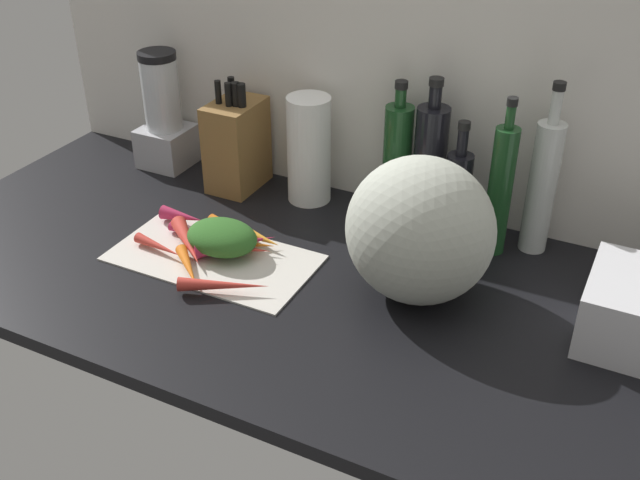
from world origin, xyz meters
The scene contains 24 objects.
ground_plane centered at (0.00, 0.00, -1.50)cm, with size 170.00×80.00×3.00cm, color black.
wall_back centered at (0.00, 38.50, 30.00)cm, with size 170.00×3.00×60.00cm, color silver.
cutting_board centered at (-16.88, -3.10, 0.40)cm, with size 42.87×22.86×0.80cm, color beige.
carrot_0 centered at (-22.90, -3.32, 2.53)cm, with size 3.46×3.46×17.52cm, color red.
carrot_1 centered at (-24.79, 1.44, 1.84)cm, with size 2.08×2.08×12.26cm, color #B2264C.
carrot_2 centered at (-12.64, 1.64, 2.35)cm, with size 3.11×3.11×14.28cm, color orange.
carrot_3 centered at (-13.27, -0.86, 2.55)cm, with size 3.49×3.49×15.98cm, color red.
carrot_4 centered at (-7.82, -12.87, 2.22)cm, with size 2.85×2.85×17.78cm, color red.
carrot_5 centered at (-17.97, 6.31, 2.18)cm, with size 2.76×2.76×12.58cm, color orange.
carrot_6 centered at (-27.91, -6.74, 1.94)cm, with size 2.28×2.28×12.84cm, color red.
carrot_7 centered at (-13.58, 0.59, 2.54)cm, with size 3.48×3.48×17.46cm, color #B2264C.
carrot_8 centered at (-30.53, 5.30, 2.42)cm, with size 3.24×3.24×10.31cm, color #B2264C.
carrot_9 centered at (-17.78, -10.48, 2.05)cm, with size 2.50×2.50×14.19cm, color orange.
carrot_10 centered at (-11.08, 5.44, 2.38)cm, with size 3.15×3.15×11.84cm, color orange.
carrot_greens_pile centered at (-16.06, -0.53, 4.10)cm, with size 15.60×12.00×6.60cm, color #2D6023.
winter_squash centered at (25.26, 4.36, 14.26)cm, with size 28.24×26.23×28.52cm, color #B2B7A8.
knife_block centered at (-29.69, 27.75, 11.13)cm, with size 10.49×15.10×27.07cm.
blender_appliance centered at (-52.55, 29.87, 12.89)cm, with size 12.30×12.30×29.83cm.
paper_towel_roll centered at (-11.05, 29.50, 12.74)cm, with size 10.17×10.17×25.49cm, color white.
bottle_0 centered at (10.19, 30.77, 13.84)cm, with size 6.37×6.37×32.33cm.
bottle_1 centered at (17.96, 29.99, 14.60)cm, with size 7.15×7.15×34.46cm.
bottle_2 centered at (25.37, 27.31, 10.80)cm, with size 5.64×5.64×27.41cm.
bottle_3 centered at (34.35, 26.66, 14.54)cm, with size 5.01×5.01×34.24cm.
bottle_4 centered at (41.76, 31.37, 15.07)cm, with size 5.82×5.82×37.04cm.
Camera 1 is at (62.45, -110.91, 86.21)cm, focal length 42.18 mm.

